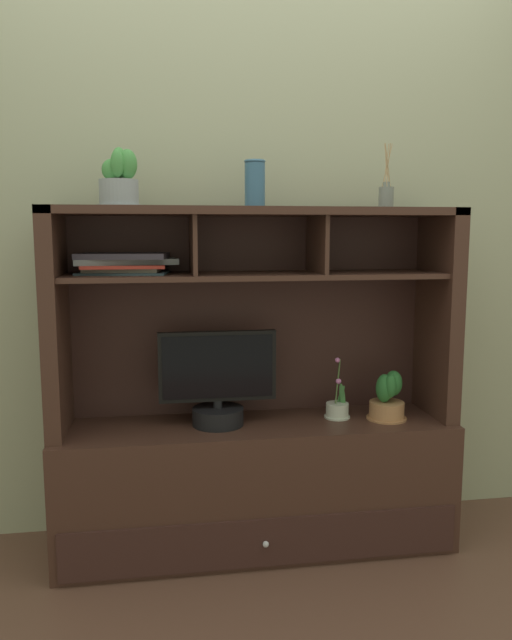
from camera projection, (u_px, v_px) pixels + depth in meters
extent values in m
cube|color=brown|center=(256.00, 544.00, 2.54)|extent=(6.00, 6.00, 0.02)
cube|color=#A4AA89|center=(247.00, 202.00, 2.58)|extent=(6.00, 0.02, 2.80)
cube|color=#40271E|center=(256.00, 483.00, 2.50)|extent=(1.58, 0.43, 0.52)
cube|color=#38201C|center=(265.00, 543.00, 2.30)|extent=(1.51, 0.01, 0.19)
sphere|color=silver|center=(266.00, 544.00, 2.29)|extent=(0.02, 0.02, 0.02)
cube|color=#40271E|center=(56.00, 322.00, 2.29)|extent=(0.06, 0.36, 0.85)
cube|color=#40271E|center=(438.00, 313.00, 2.52)|extent=(0.06, 0.36, 0.85)
cube|color=#38201C|center=(250.00, 315.00, 2.57)|extent=(1.52, 0.02, 0.82)
cube|color=#40271E|center=(256.00, 212.00, 2.34)|extent=(1.58, 0.36, 0.03)
cube|color=#40271E|center=(256.00, 276.00, 2.38)|extent=(1.46, 0.32, 0.02)
cube|color=#40271E|center=(193.00, 245.00, 2.32)|extent=(0.02, 0.30, 0.22)
cube|color=#40271E|center=(317.00, 244.00, 2.40)|extent=(0.02, 0.30, 0.22)
cylinder|color=black|center=(218.00, 416.00, 2.42)|extent=(0.20, 0.20, 0.07)
cylinder|color=black|center=(218.00, 404.00, 2.41)|extent=(0.04, 0.04, 0.03)
cube|color=black|center=(218.00, 366.00, 2.39)|extent=(0.46, 0.03, 0.28)
cube|color=black|center=(218.00, 367.00, 2.37)|extent=(0.43, 0.00, 0.25)
cylinder|color=beige|center=(337.00, 410.00, 2.51)|extent=(0.09, 0.09, 0.06)
cylinder|color=beige|center=(337.00, 417.00, 2.52)|extent=(0.11, 0.11, 0.01)
cylinder|color=#4C6B38|center=(338.00, 381.00, 2.49)|extent=(0.03, 0.02, 0.18)
sphere|color=#D172BA|center=(338.00, 381.00, 2.50)|extent=(0.02, 0.02, 0.02)
sphere|color=#D172BA|center=(338.00, 360.00, 2.46)|extent=(0.02, 0.02, 0.02)
ellipsoid|color=#448946|center=(342.00, 396.00, 2.50)|extent=(0.06, 0.08, 0.13)
ellipsoid|color=#448946|center=(341.00, 395.00, 2.52)|extent=(0.04, 0.05, 0.09)
cylinder|color=#B27B4D|center=(387.00, 410.00, 2.49)|extent=(0.14, 0.14, 0.07)
cylinder|color=#B27B4D|center=(386.00, 418.00, 2.50)|extent=(0.16, 0.16, 0.01)
ellipsoid|color=#28692E|center=(393.00, 383.00, 2.48)|extent=(0.07, 0.07, 0.10)
ellipsoid|color=#28692E|center=(386.00, 391.00, 2.52)|extent=(0.07, 0.07, 0.07)
ellipsoid|color=#28692E|center=(384.00, 388.00, 2.48)|extent=(0.07, 0.07, 0.12)
ellipsoid|color=#28692E|center=(391.00, 386.00, 2.45)|extent=(0.05, 0.05, 0.10)
cube|color=#283941|center=(124.00, 273.00, 2.32)|extent=(0.35, 0.24, 0.01)
cube|color=gray|center=(123.00, 270.00, 2.32)|extent=(0.29, 0.19, 0.02)
cube|color=#AE3126|center=(124.00, 266.00, 2.32)|extent=(0.30, 0.22, 0.01)
cube|color=slate|center=(126.00, 261.00, 2.33)|extent=(0.40, 0.23, 0.02)
cube|color=#37323E|center=(123.00, 256.00, 2.31)|extent=(0.35, 0.25, 0.02)
cylinder|color=slate|center=(386.00, 198.00, 2.39)|extent=(0.06, 0.06, 0.08)
cylinder|color=slate|center=(387.00, 184.00, 2.39)|extent=(0.03, 0.03, 0.02)
cylinder|color=tan|center=(388.00, 165.00, 2.38)|extent=(0.00, 0.04, 0.16)
cylinder|color=tan|center=(387.00, 165.00, 2.38)|extent=(0.03, 0.02, 0.16)
cylinder|color=tan|center=(386.00, 165.00, 2.38)|extent=(0.02, 0.01, 0.17)
cylinder|color=tan|center=(386.00, 165.00, 2.38)|extent=(0.00, 0.03, 0.16)
cylinder|color=tan|center=(387.00, 165.00, 2.37)|extent=(0.02, 0.01, 0.17)
cylinder|color=tan|center=(388.00, 165.00, 2.37)|extent=(0.04, 0.02, 0.16)
cylinder|color=#8D979B|center=(119.00, 193.00, 2.25)|extent=(0.14, 0.14, 0.10)
cylinder|color=#8D979B|center=(119.00, 206.00, 2.26)|extent=(0.17, 0.17, 0.01)
ellipsoid|color=#438D42|center=(127.00, 164.00, 2.24)|extent=(0.07, 0.06, 0.11)
ellipsoid|color=#438D42|center=(119.00, 164.00, 2.28)|extent=(0.06, 0.06, 0.12)
ellipsoid|color=#438D42|center=(112.00, 170.00, 2.24)|extent=(0.07, 0.06, 0.08)
ellipsoid|color=#438D42|center=(117.00, 163.00, 2.21)|extent=(0.05, 0.04, 0.10)
cylinder|color=#366284|center=(255.00, 186.00, 2.36)|extent=(0.08, 0.08, 0.17)
torus|color=#366284|center=(255.00, 161.00, 2.35)|extent=(0.08, 0.08, 0.01)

